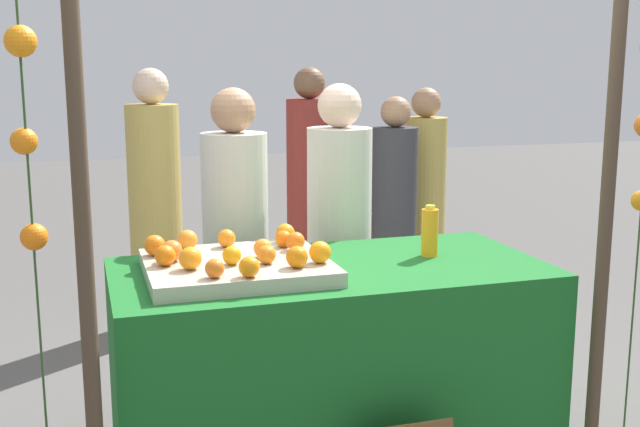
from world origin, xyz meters
TOP-DOWN VIEW (x-y plane):
  - stall_counter at (0.00, 0.00)m, footprint 1.83×0.89m
  - orange_tray at (-0.40, -0.01)m, footprint 0.73×0.65m
  - orange_0 at (-0.13, 0.25)m, footprint 0.08×0.08m
  - orange_1 at (-0.57, 0.23)m, footprint 0.09×0.09m
  - orange_2 at (-0.30, -0.11)m, footprint 0.08×0.08m
  - orange_3 at (-0.60, -0.11)m, footprint 0.09×0.09m
  - orange_4 at (-0.40, 0.23)m, footprint 0.08×0.08m
  - orange_5 at (-0.20, -0.20)m, footprint 0.09×0.09m
  - orange_6 at (-0.71, 0.16)m, footprint 0.09×0.09m
  - orange_7 at (-0.66, 0.05)m, footprint 0.09×0.09m
  - orange_8 at (-0.69, -0.02)m, footprint 0.08×0.08m
  - orange_9 at (-0.16, 0.16)m, footprint 0.07×0.07m
  - orange_10 at (-0.13, 0.08)m, footprint 0.08×0.08m
  - orange_11 at (-0.41, -0.28)m, footprint 0.08×0.08m
  - orange_12 at (-0.53, -0.25)m, footprint 0.07×0.07m
  - orange_13 at (-0.10, -0.16)m, footprint 0.09×0.09m
  - orange_14 at (-0.44, -0.08)m, footprint 0.08×0.08m
  - orange_15 at (-0.29, -0.00)m, footprint 0.08×0.08m
  - juice_bottle at (0.48, 0.04)m, footprint 0.08×0.08m
  - vendor_left at (-0.27, 0.72)m, footprint 0.33×0.33m
  - vendor_right at (0.27, 0.70)m, footprint 0.33×0.33m
  - crowd_person_0 at (1.05, 1.83)m, footprint 0.31×0.31m
  - crowd_person_1 at (1.41, 2.11)m, footprint 0.32×0.32m
  - crowd_person_2 at (-0.53, 2.12)m, footprint 0.34×0.34m
  - crowd_person_3 at (0.66, 2.53)m, footprint 0.35×0.35m
  - canopy_post_left at (-0.99, -0.48)m, footprint 0.06×0.06m
  - canopy_post_right at (0.99, -0.48)m, footprint 0.06×0.06m
  - garland_strand_left at (-1.15, -0.46)m, footprint 0.10×0.10m

SIDE VIEW (x-z plane):
  - stall_counter at x=0.00m, z-range 0.00..0.90m
  - crowd_person_0 at x=1.05m, z-range -0.05..1.48m
  - crowd_person_1 at x=1.41m, z-range -0.05..1.53m
  - vendor_left at x=-0.27m, z-range -0.06..1.58m
  - vendor_right at x=0.27m, z-range -0.06..1.59m
  - crowd_person_2 at x=-0.53m, z-range -0.06..1.66m
  - crowd_person_3 at x=0.66m, z-range -0.06..1.66m
  - orange_tray at x=-0.40m, z-range 0.90..0.96m
  - orange_9 at x=-0.16m, z-range 0.96..1.03m
  - orange_12 at x=-0.53m, z-range 0.96..1.04m
  - orange_2 at x=-0.30m, z-range 0.96..1.04m
  - orange_14 at x=-0.44m, z-range 0.96..1.04m
  - orange_15 at x=-0.29m, z-range 0.96..1.04m
  - orange_4 at x=-0.40m, z-range 0.96..1.04m
  - orange_10 at x=-0.13m, z-range 0.96..1.04m
  - orange_11 at x=-0.41m, z-range 0.96..1.04m
  - orange_8 at x=-0.69m, z-range 0.96..1.04m
  - orange_0 at x=-0.13m, z-range 0.96..1.05m
  - orange_1 at x=-0.57m, z-range 0.96..1.05m
  - orange_5 at x=-0.20m, z-range 0.96..1.05m
  - orange_7 at x=-0.66m, z-range 0.96..1.05m
  - orange_6 at x=-0.71m, z-range 0.96..1.05m
  - orange_13 at x=-0.10m, z-range 0.96..1.05m
  - orange_3 at x=-0.60m, z-range 0.96..1.05m
  - juice_bottle at x=0.48m, z-range 0.90..1.13m
  - canopy_post_left at x=-0.99m, z-range 0.00..2.29m
  - canopy_post_right at x=0.99m, z-range 0.00..2.29m
  - garland_strand_left at x=-1.15m, z-range 0.54..2.76m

